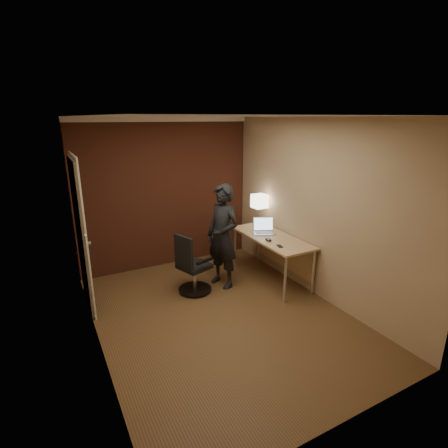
{
  "coord_description": "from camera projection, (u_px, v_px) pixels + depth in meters",
  "views": [
    {
      "loc": [
        -1.87,
        -3.59,
        2.49
      ],
      "look_at": [
        0.35,
        0.55,
        1.05
      ],
      "focal_mm": 28.0,
      "sensor_mm": 36.0,
      "label": 1
    }
  ],
  "objects": [
    {
      "name": "desk_lamp",
      "position": [
        259.0,
        202.0,
        5.8
      ],
      "size": [
        0.22,
        0.22,
        0.54
      ],
      "color": "silver",
      "rests_on": "desk"
    },
    {
      "name": "desk",
      "position": [
        275.0,
        243.0,
        5.45
      ],
      "size": [
        0.6,
        1.5,
        0.73
      ],
      "color": "#DAB77E",
      "rests_on": "ground"
    },
    {
      "name": "office_chair",
      "position": [
        191.0,
        268.0,
        5.06
      ],
      "size": [
        0.51,
        0.56,
        0.89
      ],
      "color": "black",
      "rests_on": "ground"
    },
    {
      "name": "room",
      "position": [
        158.0,
        193.0,
        5.37
      ],
      "size": [
        4.0,
        4.0,
        4.0
      ],
      "color": "brown",
      "rests_on": "ground"
    },
    {
      "name": "mouse",
      "position": [
        268.0,
        240.0,
        5.18
      ],
      "size": [
        0.08,
        0.11,
        0.03
      ],
      "primitive_type": "cube",
      "rotation": [
        0.0,
        0.0,
        -0.25
      ],
      "color": "black",
      "rests_on": "desk"
    },
    {
      "name": "laptop",
      "position": [
        264.0,
        228.0,
        5.55
      ],
      "size": [
        0.41,
        0.37,
        0.23
      ],
      "color": "silver",
      "rests_on": "desk"
    },
    {
      "name": "person",
      "position": [
        223.0,
        236.0,
        5.2
      ],
      "size": [
        0.54,
        0.66,
        1.58
      ],
      "primitive_type": "imported",
      "rotation": [
        0.0,
        0.0,
        -1.26
      ],
      "color": "black",
      "rests_on": "ground"
    },
    {
      "name": "phone",
      "position": [
        280.0,
        246.0,
        4.96
      ],
      "size": [
        0.09,
        0.13,
        0.01
      ],
      "primitive_type": "cube",
      "rotation": [
        0.0,
        0.0,
        -0.26
      ],
      "color": "black",
      "rests_on": "desk"
    }
  ]
}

